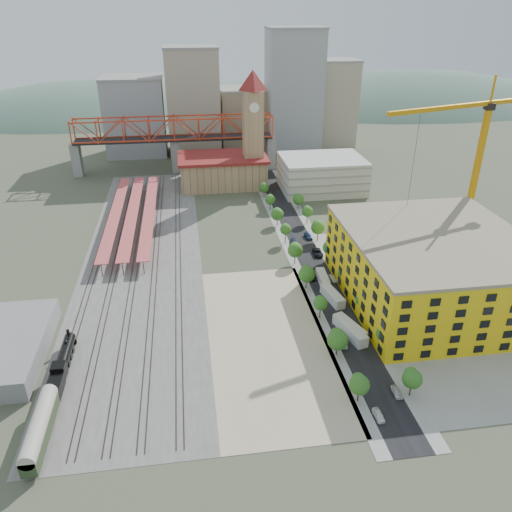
{
  "coord_description": "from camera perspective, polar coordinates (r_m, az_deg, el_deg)",
  "views": [
    {
      "loc": [
        -20.7,
        -127.58,
        71.79
      ],
      "look_at": [
        -3.37,
        -7.63,
        10.0
      ],
      "focal_mm": 35.0,
      "sensor_mm": 36.0,
      "label": 1
    }
  ],
  "objects": [
    {
      "name": "site_trailer_b",
      "position": [
        124.09,
        10.64,
        -8.08
      ],
      "size": [
        6.07,
        10.62,
        2.82
      ],
      "primitive_type": "cube",
      "rotation": [
        0.0,
        0.0,
        0.35
      ],
      "color": "silver",
      "rests_on": "ground"
    },
    {
      "name": "dirt_lot",
      "position": [
        121.08,
        1.34,
        -9.34
      ],
      "size": [
        28.0,
        67.0,
        0.06
      ],
      "primitive_type": "cube",
      "color": "tan",
      "rests_on": "ground"
    },
    {
      "name": "street_trees",
      "position": [
        155.17,
        6.43,
        -0.73
      ],
      "size": [
        15.4,
        124.4,
        8.0
      ],
      "color": "#256D20",
      "rests_on": "ground"
    },
    {
      "name": "street_asphalt",
      "position": [
        163.79,
        5.58,
        0.89
      ],
      "size": [
        12.0,
        170.0,
        0.06
      ],
      "primitive_type": "cube",
      "color": "black",
      "rests_on": "ground"
    },
    {
      "name": "site_trailer_a",
      "position": [
        122.85,
        10.87,
        -8.5
      ],
      "size": [
        5.21,
        10.75,
        2.85
      ],
      "primitive_type": "cube",
      "rotation": [
        0.0,
        0.0,
        0.25
      ],
      "color": "silver",
      "rests_on": "ground"
    },
    {
      "name": "car_1",
      "position": [
        120.32,
        9.87,
        -9.62
      ],
      "size": [
        2.37,
        5.01,
        1.59
      ],
      "primitive_type": "imported",
      "rotation": [
        0.0,
        0.0,
        -0.15
      ],
      "color": "#A9A9AE",
      "rests_on": "ground"
    },
    {
      "name": "rail_tracks",
      "position": [
        162.7,
        -13.39,
        0.1
      ],
      "size": [
        26.56,
        160.0,
        0.18
      ],
      "color": "#382B23",
      "rests_on": "ground"
    },
    {
      "name": "car_3",
      "position": [
        166.12,
        4.29,
        1.58
      ],
      "size": [
        2.39,
        4.73,
        1.32
      ],
      "primitive_type": "imported",
      "rotation": [
        0.0,
        0.0,
        -0.12
      ],
      "color": "navy",
      "rests_on": "ground"
    },
    {
      "name": "car_6",
      "position": [
        159.65,
        7.07,
        0.39
      ],
      "size": [
        2.8,
        5.84,
        1.6
      ],
      "primitive_type": "imported",
      "rotation": [
        0.0,
        0.0,
        -0.02
      ],
      "color": "black",
      "rests_on": "ground"
    },
    {
      "name": "clock_tower",
      "position": [
        213.93,
        -0.36,
        15.39
      ],
      "size": [
        12.0,
        12.0,
        52.0
      ],
      "color": "tan",
      "rests_on": "ground"
    },
    {
      "name": "car_7",
      "position": [
        170.78,
        6.0,
        2.26
      ],
      "size": [
        2.54,
        4.98,
        1.38
      ],
      "primitive_type": "imported",
      "rotation": [
        0.0,
        0.0,
        0.13
      ],
      "color": "navy",
      "rests_on": "ground"
    },
    {
      "name": "construction_pad",
      "position": [
        145.05,
        20.08,
        -4.47
      ],
      "size": [
        50.0,
        90.0,
        0.06
      ],
      "primitive_type": "cube",
      "color": "gray",
      "rests_on": "ground"
    },
    {
      "name": "coach",
      "position": [
        103.17,
        -23.47,
        -17.64
      ],
      "size": [
        3.08,
        17.86,
        5.61
      ],
      "color": "#293B20",
      "rests_on": "ground"
    },
    {
      "name": "car_4",
      "position": [
        109.52,
        15.79,
        -14.74
      ],
      "size": [
        1.74,
        4.0,
        1.34
      ],
      "primitive_type": "imported",
      "rotation": [
        0.0,
        0.0,
        -0.04
      ],
      "color": "silver",
      "rests_on": "ground"
    },
    {
      "name": "locomotive",
      "position": [
        118.24,
        -21.23,
        -11.34
      ],
      "size": [
        2.78,
        21.43,
        5.36
      ],
      "color": "black",
      "rests_on": "ground"
    },
    {
      "name": "distant_hills",
      "position": [
        421.27,
        1.35,
        5.96
      ],
      "size": [
        647.0,
        264.0,
        227.0
      ],
      "color": "#4C6B59",
      "rests_on": "ground"
    },
    {
      "name": "construction_building",
      "position": [
        139.27,
        19.58,
        -1.29
      ],
      "size": [
        44.6,
        50.6,
        18.8
      ],
      "color": "yellow",
      "rests_on": "ground"
    },
    {
      "name": "car_2",
      "position": [
        146.13,
        6.19,
        -2.25
      ],
      "size": [
        3.14,
        5.65,
        1.49
      ],
      "primitive_type": "imported",
      "rotation": [
        0.0,
        0.0,
        0.13
      ],
      "color": "black",
      "rests_on": "ground"
    },
    {
      "name": "car_0",
      "position": [
        103.74,
        13.84,
        -17.27
      ],
      "size": [
        1.66,
        3.93,
        1.33
      ],
      "primitive_type": "imported",
      "rotation": [
        0.0,
        0.0,
        0.02
      ],
      "color": "white",
      "rests_on": "ground"
    },
    {
      "name": "truss_bridge",
      "position": [
        238.56,
        -9.32,
        13.86
      ],
      "size": [
        94.0,
        9.6,
        25.6
      ],
      "color": "gray",
      "rests_on": "ground"
    },
    {
      "name": "station_hall",
      "position": [
        220.02,
        -3.82,
        9.74
      ],
      "size": [
        38.0,
        24.0,
        13.1
      ],
      "color": "tan",
      "rests_on": "ground"
    },
    {
      "name": "parking_garage",
      "position": [
        215.52,
        7.53,
        9.29
      ],
      "size": [
        34.0,
        26.0,
        14.0
      ],
      "primitive_type": "cube",
      "color": "silver",
      "rests_on": "ground"
    },
    {
      "name": "site_trailer_d",
      "position": [
        144.1,
        7.64,
        -2.56
      ],
      "size": [
        2.91,
        9.23,
        2.49
      ],
      "primitive_type": "cube",
      "rotation": [
        0.0,
        0.0,
        -0.06
      ],
      "color": "silver",
      "rests_on": "ground"
    },
    {
      "name": "platform_canopies",
      "position": [
        186.53,
        -13.94,
        4.88
      ],
      "size": [
        16.0,
        80.0,
        4.12
      ],
      "color": "#D65256",
      "rests_on": "ground"
    },
    {
      "name": "car_5",
      "position": [
        145.6,
        8.71,
        -2.57
      ],
      "size": [
        2.09,
        4.24,
        1.34
      ],
      "primitive_type": "imported",
      "rotation": [
        0.0,
        0.0,
        0.17
      ],
      "color": "#B0AFB5",
      "rests_on": "ground"
    },
    {
      "name": "ballast_strip",
      "position": [
        162.58,
        -12.75,
        0.1
      ],
      "size": [
        36.0,
        165.0,
        0.06
      ],
      "primitive_type": "cube",
      "color": "#605E59",
      "rests_on": "ground"
    },
    {
      "name": "sidewalk_west",
      "position": [
        162.65,
        3.7,
        0.77
      ],
      "size": [
        3.0,
        170.0,
        0.04
      ],
      "primitive_type": "cube",
      "color": "gray",
      "rests_on": "ground"
    },
    {
      "name": "skyline",
      "position": [
        275.74,
        -2.33,
        16.76
      ],
      "size": [
        133.0,
        46.0,
        60.0
      ],
      "color": "#9EA0A3",
      "rests_on": "ground"
    },
    {
      "name": "tower_crane",
      "position": [
        165.05,
        23.56,
        11.27
      ],
      "size": [
        48.44,
        16.94,
        53.67
      ],
      "color": "orange",
      "rests_on": "ground"
    },
    {
      "name": "ground",
      "position": [
        147.85,
        0.87,
        -2.04
      ],
      "size": [
        400.0,
        400.0,
        0.0
      ],
      "primitive_type": "plane",
      "color": "#474C38",
      "rests_on": "ground"
    },
    {
      "name": "sidewalk_east",
      "position": [
        165.11,
        7.44,
        1.01
      ],
      "size": [
        3.0,
        170.0,
        0.04
      ],
      "primitive_type": "cube",
      "color": "gray",
      "rests_on": "ground"
    },
    {
      "name": "site_trailer_c",
      "position": [
        135.87,
        8.73,
        -4.55
      ],
      "size": [
        4.5,
        10.35,
        2.74
      ],
      "primitive_type": "cube",
      "rotation": [
        0.0,
        0.0,
        0.19
      ],
      "color": "silver",
      "rests_on": "ground"
    }
  ]
}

